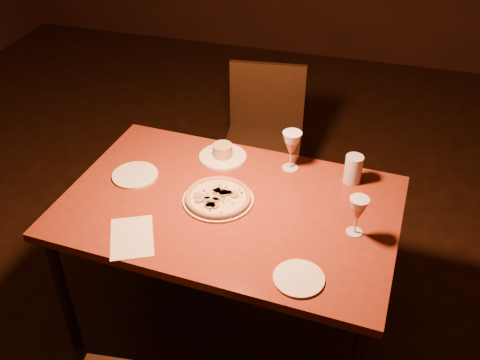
# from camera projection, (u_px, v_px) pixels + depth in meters

# --- Properties ---
(floor) EXTENTS (7.00, 7.00, 0.00)m
(floor) POSITION_uv_depth(u_px,v_px,m) (178.00, 331.00, 2.62)
(floor) COLOR black
(floor) RESTS_ON ground
(dining_table) EXTENTS (1.44, 0.97, 0.74)m
(dining_table) POSITION_uv_depth(u_px,v_px,m) (229.00, 216.00, 2.27)
(dining_table) COLOR maroon
(dining_table) RESTS_ON floor
(chair_far) EXTENTS (0.49, 0.49, 0.90)m
(chair_far) POSITION_uv_depth(u_px,v_px,m) (263.00, 136.00, 3.11)
(chair_far) COLOR black
(chair_far) RESTS_ON floor
(pizza_plate) EXTENTS (0.30, 0.30, 0.03)m
(pizza_plate) POSITION_uv_depth(u_px,v_px,m) (218.00, 197.00, 2.24)
(pizza_plate) COLOR white
(pizza_plate) RESTS_ON dining_table
(ramekin_saucer) EXTENTS (0.22, 0.22, 0.07)m
(ramekin_saucer) POSITION_uv_depth(u_px,v_px,m) (223.00, 153.00, 2.50)
(ramekin_saucer) COLOR white
(ramekin_saucer) RESTS_ON dining_table
(wine_glass_far) EXTENTS (0.09, 0.09, 0.19)m
(wine_glass_far) POSITION_uv_depth(u_px,v_px,m) (291.00, 151.00, 2.39)
(wine_glass_far) COLOR #B5604B
(wine_glass_far) RESTS_ON dining_table
(wine_glass_right) EXTENTS (0.08, 0.08, 0.17)m
(wine_glass_right) POSITION_uv_depth(u_px,v_px,m) (357.00, 216.00, 2.04)
(wine_glass_right) COLOR #B5604B
(wine_glass_right) RESTS_ON dining_table
(water_tumbler) EXTENTS (0.08, 0.08, 0.13)m
(water_tumbler) POSITION_uv_depth(u_px,v_px,m) (353.00, 169.00, 2.32)
(water_tumbler) COLOR #B1B8C1
(water_tumbler) RESTS_ON dining_table
(side_plate_left) EXTENTS (0.20, 0.20, 0.01)m
(side_plate_left) POSITION_uv_depth(u_px,v_px,m) (135.00, 175.00, 2.39)
(side_plate_left) COLOR white
(side_plate_left) RESTS_ON dining_table
(side_plate_near) EXTENTS (0.18, 0.18, 0.01)m
(side_plate_near) POSITION_uv_depth(u_px,v_px,m) (299.00, 278.00, 1.89)
(side_plate_near) COLOR white
(side_plate_near) RESTS_ON dining_table
(menu_card) EXTENTS (0.25, 0.29, 0.00)m
(menu_card) POSITION_uv_depth(u_px,v_px,m) (132.00, 237.00, 2.07)
(menu_card) COLOR silver
(menu_card) RESTS_ON dining_table
(pendant_light) EXTENTS (0.12, 0.12, 0.12)m
(pendant_light) POSITION_uv_depth(u_px,v_px,m) (226.00, 8.00, 1.74)
(pendant_light) COLOR orange
(pendant_light) RESTS_ON ceiling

